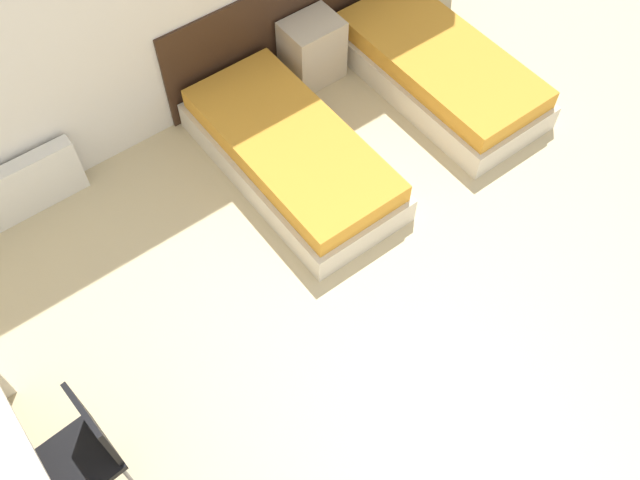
{
  "coord_description": "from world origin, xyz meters",
  "views": [
    {
      "loc": [
        -1.51,
        0.35,
        4.31
      ],
      "look_at": [
        0.0,
        2.33,
        0.55
      ],
      "focal_mm": 40.0,
      "sensor_mm": 36.0,
      "label": 1
    }
  ],
  "objects_px": {
    "bed_near_window": "(292,154)",
    "bed_near_door": "(439,70)",
    "nightstand": "(312,50)",
    "chair_near_laptop": "(83,451)"
  },
  "relations": [
    {
      "from": "bed_near_window",
      "to": "bed_near_door",
      "type": "height_order",
      "value": "same"
    },
    {
      "from": "nightstand",
      "to": "chair_near_laptop",
      "type": "height_order",
      "value": "chair_near_laptop"
    },
    {
      "from": "bed_near_door",
      "to": "nightstand",
      "type": "distance_m",
      "value": 1.06
    },
    {
      "from": "bed_near_door",
      "to": "chair_near_laptop",
      "type": "bearing_deg",
      "value": -162.07
    },
    {
      "from": "bed_near_window",
      "to": "nightstand",
      "type": "xyz_separation_m",
      "value": [
        0.75,
        0.75,
        0.09
      ]
    },
    {
      "from": "bed_near_door",
      "to": "chair_near_laptop",
      "type": "relative_size",
      "value": 2.05
    },
    {
      "from": "bed_near_window",
      "to": "nightstand",
      "type": "bearing_deg",
      "value": 44.78
    },
    {
      "from": "nightstand",
      "to": "chair_near_laptop",
      "type": "xyz_separation_m",
      "value": [
        -3.01,
        -1.96,
        0.21
      ]
    },
    {
      "from": "bed_near_window",
      "to": "bed_near_door",
      "type": "bearing_deg",
      "value": 0.0
    },
    {
      "from": "chair_near_laptop",
      "to": "bed_near_window",
      "type": "bearing_deg",
      "value": 24.66
    }
  ]
}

